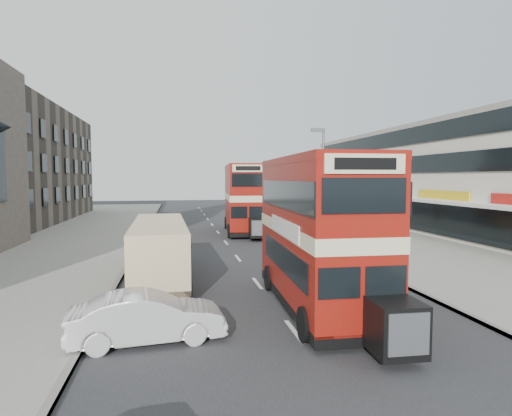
{
  "coord_description": "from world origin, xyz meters",
  "views": [
    {
      "loc": [
        -3.5,
        -10.14,
        4.7
      ],
      "look_at": [
        -0.23,
        7.12,
        3.44
      ],
      "focal_mm": 29.61,
      "sensor_mm": 36.0,
      "label": 1
    }
  ],
  "objects": [
    {
      "name": "kerb_right",
      "position": [
        6.1,
        20.0,
        0.07
      ],
      "size": [
        0.2,
        90.0,
        0.16
      ],
      "primitive_type": "cube",
      "color": "gray",
      "rests_on": "ground"
    },
    {
      "name": "commercial_row",
      "position": [
        19.95,
        22.0,
        4.7
      ],
      "size": [
        9.9,
        46.2,
        9.3
      ],
      "color": "beige",
      "rests_on": "ground"
    },
    {
      "name": "road_surface",
      "position": [
        0.0,
        20.0,
        0.01
      ],
      "size": [
        12.0,
        90.0,
        0.01
      ],
      "primitive_type": "cube",
      "color": "#28282B",
      "rests_on": "ground"
    },
    {
      "name": "car_left_front",
      "position": [
        -4.34,
        2.0,
        0.72
      ],
      "size": [
        4.49,
        1.96,
        1.44
      ],
      "primitive_type": "imported",
      "rotation": [
        0.0,
        0.0,
        1.67
      ],
      "color": "white",
      "rests_on": "ground"
    },
    {
      "name": "coach",
      "position": [
        -4.3,
        9.82,
        1.45
      ],
      "size": [
        2.66,
        9.36,
        2.46
      ],
      "rotation": [
        0.0,
        0.0,
        0.03
      ],
      "color": "black",
      "rests_on": "ground"
    },
    {
      "name": "car_right_a",
      "position": [
        5.15,
        15.42,
        0.69
      ],
      "size": [
        4.9,
        2.35,
        1.38
      ],
      "primitive_type": "imported",
      "rotation": [
        0.0,
        0.0,
        -1.66
      ],
      "color": "#95320E",
      "rests_on": "ground"
    },
    {
      "name": "pavement_right",
      "position": [
        12.0,
        20.0,
        0.07
      ],
      "size": [
        12.0,
        90.0,
        0.15
      ],
      "primitive_type": "cube",
      "color": "gray",
      "rests_on": "ground"
    },
    {
      "name": "car_right_b",
      "position": [
        5.16,
        23.11,
        0.57
      ],
      "size": [
        4.13,
        1.96,
        1.14
      ],
      "primitive_type": "imported",
      "rotation": [
        0.0,
        0.0,
        -1.55
      ],
      "color": "#BB6512",
      "rests_on": "ground"
    },
    {
      "name": "kerb_left",
      "position": [
        -6.1,
        20.0,
        0.07
      ],
      "size": [
        0.2,
        90.0,
        0.16
      ],
      "primitive_type": "cube",
      "color": "gray",
      "rests_on": "ground"
    },
    {
      "name": "bus_main",
      "position": [
        1.45,
        4.11,
        2.76
      ],
      "size": [
        2.92,
        9.6,
        5.24
      ],
      "rotation": [
        0.0,
        0.0,
        3.11
      ],
      "color": "black",
      "rests_on": "ground"
    },
    {
      "name": "bus_second",
      "position": [
        2.16,
        25.44,
        2.95
      ],
      "size": [
        3.45,
        10.35,
        5.61
      ],
      "rotation": [
        0.0,
        0.0,
        3.07
      ],
      "color": "black",
      "rests_on": "ground"
    },
    {
      "name": "pavement_left",
      "position": [
        -12.0,
        20.0,
        0.07
      ],
      "size": [
        12.0,
        90.0,
        0.15
      ],
      "primitive_type": "cube",
      "color": "gray",
      "rests_on": "ground"
    },
    {
      "name": "ground",
      "position": [
        0.0,
        0.0,
        0.0
      ],
      "size": [
        160.0,
        160.0,
        0.0
      ],
      "primitive_type": "plane",
      "color": "#28282B",
      "rests_on": "ground"
    },
    {
      "name": "pedestrian_near",
      "position": [
        7.51,
        13.83,
        0.97
      ],
      "size": [
        0.72,
        0.7,
        1.63
      ],
      "primitive_type": "imported",
      "rotation": [
        0.0,
        0.0,
        3.82
      ],
      "color": "gray",
      "rests_on": "pavement_right"
    },
    {
      "name": "street_lamp",
      "position": [
        6.52,
        18.0,
        4.78
      ],
      "size": [
        1.0,
        0.2,
        8.12
      ],
      "color": "slate",
      "rests_on": "ground"
    },
    {
      "name": "pedestrian_far",
      "position": [
        9.11,
        28.6,
        0.98
      ],
      "size": [
        1.03,
        0.55,
        1.66
      ],
      "primitive_type": "imported",
      "rotation": [
        0.0,
        0.0,
        0.16
      ],
      "color": "gray",
      "rests_on": "pavement_right"
    },
    {
      "name": "cyclist",
      "position": [
        4.28,
        19.54,
        0.64
      ],
      "size": [
        0.65,
        1.72,
        1.93
      ],
      "rotation": [
        0.0,
        0.0,
        -0.03
      ],
      "color": "gray",
      "rests_on": "ground"
    }
  ]
}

